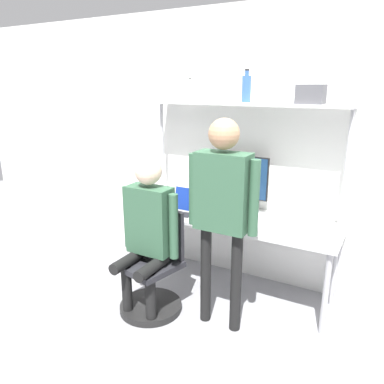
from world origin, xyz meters
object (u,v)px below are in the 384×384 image
Objects in this scene: cell_phone at (204,220)px; person_standing at (222,199)px; bottle_clear at (190,91)px; monitor at (236,179)px; laptop at (184,206)px; storage_box at (311,94)px; office_chair at (153,280)px; bottle_blue at (246,88)px; person_seated at (148,225)px.

cell_phone is 0.09× the size of person_standing.
bottle_clear reaches higher than cell_phone.
laptop is at bearing -140.52° from monitor.
storage_box reaches higher than person_standing.
office_chair is at bearing -121.80° from cell_phone.
person_seated is at bearing -118.97° from bottle_blue.
bottle_clear is (-0.37, 0.41, 1.14)m from cell_phone.
person_standing reaches higher than monitor.
office_chair is at bearing -173.10° from person_standing.
monitor is 0.58m from laptop.
person_standing reaches higher than person_seated.
bottle_clear reaches higher than storage_box.
person_standing is at bearing -74.71° from monitor.
storage_box is (0.65, -0.01, 0.82)m from monitor.
laptop is 0.31× the size of office_chair.
office_chair is 0.53× the size of person_standing.
bottle_blue reaches higher than person_standing.
person_standing is at bearing -79.83° from bottle_blue.
bottle_clear is at bearing 132.59° from cell_phone.
monitor is 3.02× the size of bottle_clear.
storage_box reaches higher than cell_phone.
person_standing is at bearing -36.29° from laptop.
laptop is 0.82m from person_standing.
storage_box is (1.16, 0.00, -0.01)m from bottle_clear.
storage_box is at bearing 0.00° from bottle_blue.
laptop is 1.53m from storage_box.
storage_box is at bearing 0.00° from bottle_clear.
bottle_blue is 1.31× the size of storage_box.
laptop reaches higher than office_chair.
person_standing is 7.83× the size of storage_box.
bottle_clear is at bearing 180.00° from storage_box.
laptop is 0.76m from office_chair.
cell_phone is 0.51× the size of bottle_blue.
person_seated reaches higher than office_chair.
bottle_blue reaches higher than cell_phone.
bottle_clear is at bearing 96.62° from office_chair.
monitor is 1.24m from office_chair.
monitor is at bearing 105.29° from person_standing.
person_seated is 1.52m from bottle_blue.
cell_phone is 0.11× the size of person_seated.
office_chair is 4.15× the size of storage_box.
cell_phone is 0.67× the size of storage_box.
storage_box is (1.05, 0.32, 1.07)m from laptop.
office_chair is at bearing -91.12° from laptop.
monitor reaches higher than laptop.
cell_phone is (0.27, -0.08, -0.07)m from laptop.
bottle_clear reaches higher than person_seated.
office_chair is 0.55m from person_seated.
office_chair is 4.28× the size of bottle_clear.
cell_phone is (-0.14, -0.42, -0.31)m from monitor.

